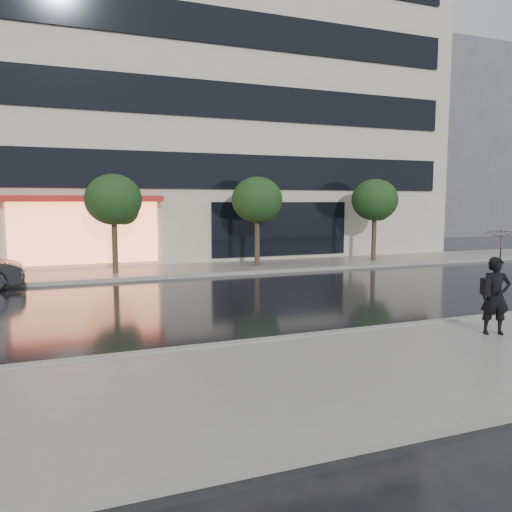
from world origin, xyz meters
name	(u,v)px	position (x,y,z in m)	size (l,w,h in m)	color
ground	(293,329)	(0.00, 0.00, 0.00)	(120.00, 120.00, 0.00)	black
sidewalk_near	(374,371)	(0.00, -3.25, 0.06)	(60.00, 4.50, 0.12)	slate
sidewalk_far	(189,270)	(0.00, 10.25, 0.06)	(60.00, 3.50, 0.12)	slate
curb_near	(313,337)	(0.00, -1.00, 0.07)	(60.00, 0.25, 0.14)	gray
curb_far	(199,275)	(0.00, 8.50, 0.07)	(60.00, 0.25, 0.14)	gray
office_building	(153,90)	(0.00, 17.97, 9.00)	(30.00, 12.76, 18.00)	#BDB2A0
bg_building_right	(419,146)	(26.00, 28.00, 8.00)	(12.00, 12.00, 16.00)	#4C4C54
tree_mid_west	(115,202)	(-2.94, 10.03, 2.92)	(2.20, 2.20, 3.99)	#33261C
tree_mid_east	(258,202)	(3.06, 10.03, 2.92)	(2.20, 2.20, 3.99)	#33261C
tree_far_east	(375,202)	(9.06, 10.03, 2.92)	(2.20, 2.20, 3.99)	#33261C
pedestrian_with_umbrella	(498,268)	(3.64, -2.35, 1.54)	(1.11, 1.12, 2.24)	black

